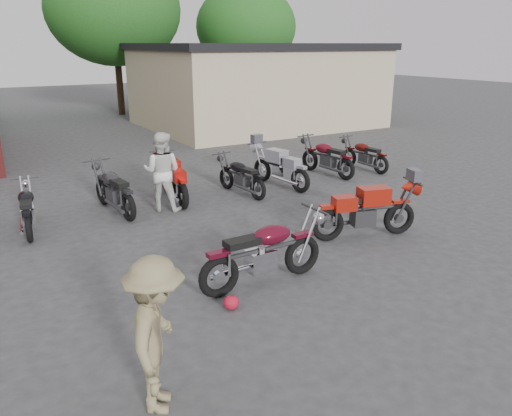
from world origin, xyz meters
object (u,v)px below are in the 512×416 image
helmet (231,302)px  row_bike_7 (327,155)px  vintage_motorcycle (265,248)px  row_bike_3 (113,187)px  row_bike_2 (27,207)px  row_bike_4 (173,176)px  person_light (162,172)px  row_bike_6 (280,165)px  row_bike_5 (241,174)px  person_tan (157,335)px  sportbike (367,208)px  row_bike_8 (364,153)px

helmet → row_bike_7: size_ratio=0.12×
vintage_motorcycle → row_bike_3: (-1.06, 4.92, -0.03)m
row_bike_2 → row_bike_4: row_bike_4 is taller
helmet → person_light: size_ratio=0.13×
row_bike_6 → row_bike_5: bearing=84.7°
helmet → row_bike_3: row_bike_3 is taller
person_tan → row_bike_4: person_tan is taller
person_light → sportbike: bearing=164.8°
row_bike_8 → row_bike_6: bearing=89.6°
row_bike_2 → row_bike_4: size_ratio=0.87×
vintage_motorcycle → row_bike_4: vintage_motorcycle is taller
sportbike → row_bike_4: 4.99m
person_light → row_bike_6: bearing=-137.7°
row_bike_4 → row_bike_7: row_bike_4 is taller
row_bike_5 → row_bike_7: (3.19, 0.46, 0.06)m
row_bike_6 → row_bike_8: 3.32m
row_bike_6 → person_light: bearing=85.2°
person_tan → helmet: bearing=-20.6°
row_bike_8 → row_bike_5: bearing=89.5°
row_bike_4 → row_bike_5: size_ratio=1.14×
vintage_motorcycle → helmet: vintage_motorcycle is taller
row_bike_7 → row_bike_5: bearing=91.4°
row_bike_2 → row_bike_5: row_bike_5 is taller
helmet → row_bike_8: bearing=35.8°
row_bike_3 → row_bike_6: 4.51m
person_tan → row_bike_8: person_tan is taller
sportbike → row_bike_5: sportbike is taller
vintage_motorcycle → row_bike_2: 5.48m
person_tan → row_bike_4: (2.96, 6.99, -0.26)m
vintage_motorcycle → sportbike: (2.85, 0.73, -0.01)m
sportbike → person_light: 4.76m
row_bike_4 → row_bike_8: bearing=-84.4°
sportbike → row_bike_3: 5.74m
person_light → row_bike_8: bearing=-137.8°
row_bike_2 → row_bike_4: (3.43, 0.50, 0.08)m
row_bike_3 → row_bike_4: row_bike_4 is taller
row_bike_3 → row_bike_6: row_bike_6 is taller
row_bike_6 → row_bike_7: bearing=-88.5°
helmet → sportbike: bearing=17.4°
row_bike_4 → row_bike_7: size_ratio=1.03×
row_bike_7 → row_bike_8: (1.39, -0.11, -0.07)m
person_light → vintage_motorcycle: bearing=127.8°
person_tan → row_bike_8: bearing=-25.1°
person_tan → row_bike_5: size_ratio=0.94×
vintage_motorcycle → helmet: 1.09m
row_bike_2 → row_bike_6: bearing=-81.2°
vintage_motorcycle → row_bike_5: size_ratio=1.19×
row_bike_5 → row_bike_7: 3.22m
sportbike → row_bike_4: sportbike is taller
person_light → person_tan: bearing=106.5°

